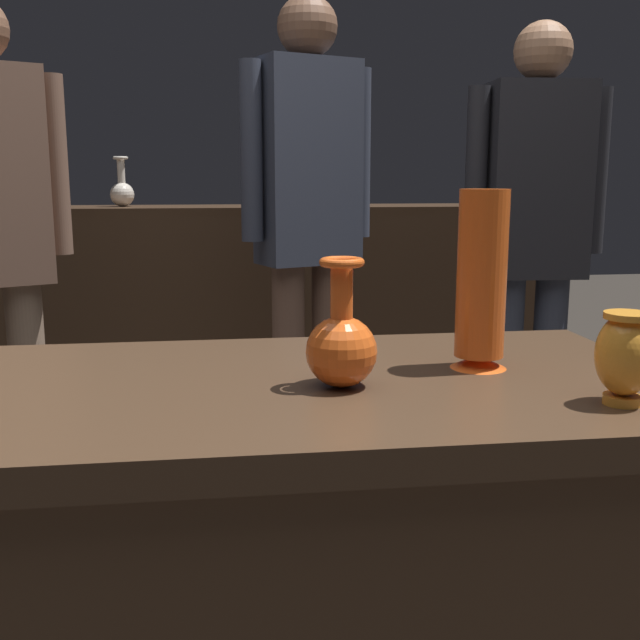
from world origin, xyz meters
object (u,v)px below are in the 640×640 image
at_px(vase_centerpiece, 341,344).
at_px(visitor_near_right, 534,232).
at_px(vase_tall_behind, 481,282).
at_px(vase_left_accent, 625,355).
at_px(visitor_center_back, 308,214).
at_px(shelf_vase_left, 122,191).

bearing_deg(vase_centerpiece, visitor_near_right, 56.18).
relative_size(vase_centerpiece, vase_tall_behind, 0.67).
bearing_deg(vase_left_accent, vase_tall_behind, 119.94).
xyz_separation_m(vase_left_accent, visitor_center_back, (-0.26, 1.55, 0.12)).
bearing_deg(vase_centerpiece, vase_left_accent, -20.97).
bearing_deg(vase_tall_behind, visitor_center_back, 95.55).
distance_m(vase_left_accent, visitor_center_back, 1.57).
bearing_deg(visitor_near_right, vase_left_accent, 74.94).
bearing_deg(visitor_center_back, visitor_near_right, 149.34).
bearing_deg(shelf_vase_left, visitor_center_back, -50.47).
xyz_separation_m(vase_centerpiece, vase_tall_behind, (0.25, 0.08, 0.08)).
distance_m(vase_centerpiece, vase_tall_behind, 0.27).
bearing_deg(visitor_center_back, vase_centerpiece, 64.78).
distance_m(vase_centerpiece, shelf_vase_left, 2.33).
bearing_deg(shelf_vase_left, visitor_near_right, -34.39).
bearing_deg(shelf_vase_left, vase_centerpiece, -75.55).
bearing_deg(visitor_near_right, shelf_vase_left, -30.95).
relative_size(vase_left_accent, visitor_center_back, 0.08).
xyz_separation_m(vase_centerpiece, shelf_vase_left, (-0.58, 2.25, 0.19)).
height_order(visitor_near_right, visitor_center_back, visitor_center_back).
bearing_deg(vase_centerpiece, shelf_vase_left, 104.45).
relative_size(vase_left_accent, shelf_vase_left, 0.62).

